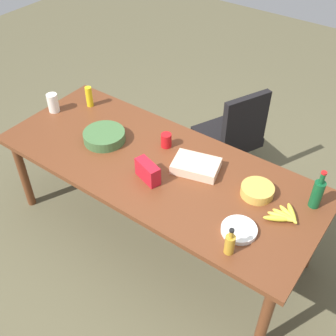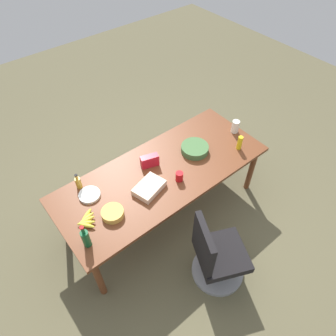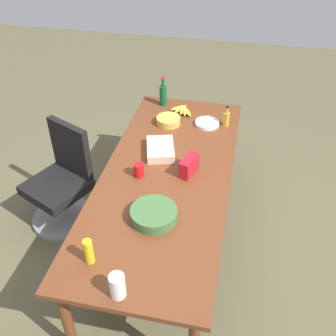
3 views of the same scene
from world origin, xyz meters
The scene contains 14 objects.
ground_plane centered at (0.00, 0.00, 0.00)m, with size 10.00×10.00×0.00m, color brown.
conference_table centered at (0.00, 0.00, 0.68)m, with size 2.41×0.99×0.75m.
office_chair centered at (-0.09, -0.98, 0.35)m, with size 0.64×0.64×0.94m.
mayo_jar centered at (1.11, -0.04, 0.83)m, with size 0.09×0.09×0.16m, color white.
salad_bowl centered at (0.49, 0.02, 0.79)m, with size 0.32×0.32×0.08m, color #426A3A.
banana_bunch centered at (-0.96, -0.05, 0.77)m, with size 0.21×0.23×0.04m.
mustard_bottle centered at (0.92, -0.27, 0.84)m, with size 0.06×0.06×0.18m, color yellow.
chip_bag_red centered at (-0.05, 0.16, 0.82)m, with size 0.20×0.08×0.14m, color red.
sheet_cake centered at (-0.26, -0.11, 0.78)m, with size 0.32×0.22×0.07m, color beige.
red_solo_cup centered at (0.07, -0.20, 0.80)m, with size 0.08×0.08×0.11m, color red.
dressing_bottle centered at (-0.81, 0.38, 0.82)m, with size 0.06×0.06×0.19m.
paper_plate_stack centered at (-0.78, 0.21, 0.76)m, with size 0.22×0.22×0.03m, color white.
wine_bottle centered at (-1.07, -0.27, 0.86)m, with size 0.09×0.09×0.29m.
chip_bowl centered at (-0.72, -0.14, 0.78)m, with size 0.22×0.22×0.07m, color gold.
Camera 3 is at (2.33, 0.51, 2.67)m, focal length 42.25 mm.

